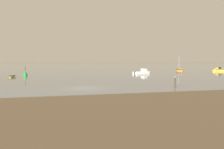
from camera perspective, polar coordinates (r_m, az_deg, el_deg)
name	(u,v)px	position (r m, az deg, el deg)	size (l,w,h in m)	color
ground_plane	(85,88)	(32.22, -6.35, -3.18)	(800.00, 800.00, 0.00)	gray
motorboat_moored_1	(143,72)	(66.68, 7.36, 0.47)	(5.61, 3.58, 2.02)	white
motorboat_moored_3	(220,70)	(86.88, 23.87, 0.88)	(6.46, 3.00, 2.14)	gold
rowboat_moored_1	(12,77)	(56.58, -22.35, -0.44)	(1.38, 3.30, 0.51)	gold
sailboat_moored_1	(179,70)	(84.03, 15.50, 0.92)	(1.91, 4.59, 5.00)	gold
channel_buoy	(25,74)	(59.69, -19.64, 0.11)	(0.90, 0.90, 2.30)	#198C2D
mooring_post_left	(175,82)	(33.85, 14.52, -1.75)	(0.22, 0.22, 1.62)	#3E3323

